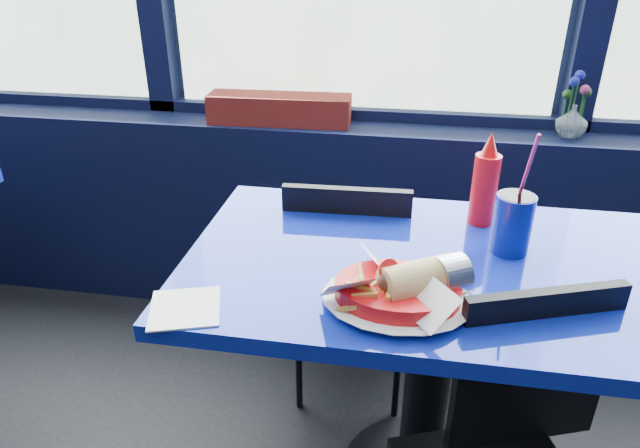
# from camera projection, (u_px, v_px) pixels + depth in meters

# --- Properties ---
(window_sill) EXTENTS (5.00, 0.26, 0.80)m
(window_sill) POSITION_uv_depth(u_px,v_px,m) (353.00, 220.00, 2.30)
(window_sill) COLOR black
(window_sill) RESTS_ON ground
(near_table) EXTENTS (1.20, 0.70, 0.75)m
(near_table) POSITION_uv_depth(u_px,v_px,m) (434.00, 324.00, 1.42)
(near_table) COLOR black
(near_table) RESTS_ON ground
(chair_near_back) EXTENTS (0.39, 0.39, 0.82)m
(chair_near_back) POSITION_uv_depth(u_px,v_px,m) (350.00, 278.00, 1.78)
(chair_near_back) COLOR black
(chair_near_back) RESTS_ON ground
(planter_box) EXTENTS (0.53, 0.15, 0.11)m
(planter_box) POSITION_uv_depth(u_px,v_px,m) (279.00, 109.00, 2.11)
(planter_box) COLOR maroon
(planter_box) RESTS_ON window_sill
(flower_vase) EXTENTS (0.14, 0.14, 0.23)m
(flower_vase) POSITION_uv_depth(u_px,v_px,m) (573.00, 117.00, 1.96)
(flower_vase) COLOR silver
(flower_vase) RESTS_ON window_sill
(food_basket) EXTENTS (0.30, 0.29, 0.10)m
(food_basket) POSITION_uv_depth(u_px,v_px,m) (400.00, 289.00, 1.16)
(food_basket) COLOR red
(food_basket) RESTS_ON near_table
(ketchup_bottle) EXTENTS (0.07, 0.07, 0.25)m
(ketchup_bottle) POSITION_uv_depth(u_px,v_px,m) (485.00, 184.00, 1.46)
(ketchup_bottle) COLOR red
(ketchup_bottle) RESTS_ON near_table
(soda_cup) EXTENTS (0.09, 0.09, 0.31)m
(soda_cup) POSITION_uv_depth(u_px,v_px,m) (513.00, 223.00, 1.34)
(soda_cup) COLOR navy
(soda_cup) RESTS_ON near_table
(napkin) EXTENTS (0.18, 0.18, 0.00)m
(napkin) POSITION_uv_depth(u_px,v_px,m) (185.00, 308.00, 1.16)
(napkin) COLOR white
(napkin) RESTS_ON near_table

